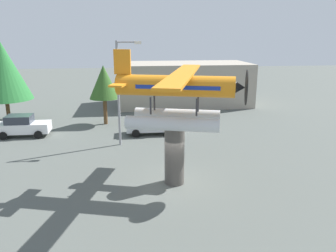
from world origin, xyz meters
TOP-DOWN VIEW (x-y plane):
  - ground_plane at (0.00, 0.00)m, footprint 140.00×140.00m
  - display_pedestal at (0.00, 0.00)m, footprint 1.10×1.10m
  - floatplane_monument at (0.13, -0.04)m, footprint 7.19×10.30m
  - car_near_white at (-11.15, 10.46)m, footprint 4.20×2.02m
  - car_mid_silver at (-0.64, 9.87)m, footprint 4.20×2.02m
  - streetlight_primary at (-2.95, 7.25)m, footprint 1.84×0.28m
  - storefront_building at (4.12, 22.00)m, footprint 15.31×7.37m
  - tree_west at (-13.80, 15.25)m, footprint 4.87×4.87m
  - tree_east at (-4.61, 13.60)m, footprint 2.72×2.72m

SIDE VIEW (x-z plane):
  - ground_plane at x=0.00m, z-range 0.00..0.00m
  - car_near_white at x=-11.15m, z-range 0.00..1.76m
  - car_mid_silver at x=-0.64m, z-range 0.00..1.76m
  - display_pedestal at x=0.00m, z-range 0.00..3.34m
  - storefront_building at x=4.12m, z-range 0.00..4.92m
  - tree_east at x=-4.61m, z-range 1.18..6.64m
  - streetlight_primary at x=-2.95m, z-range 0.63..8.32m
  - tree_west at x=-13.80m, z-range 1.11..8.75m
  - floatplane_monument at x=0.13m, z-range 3.02..7.02m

